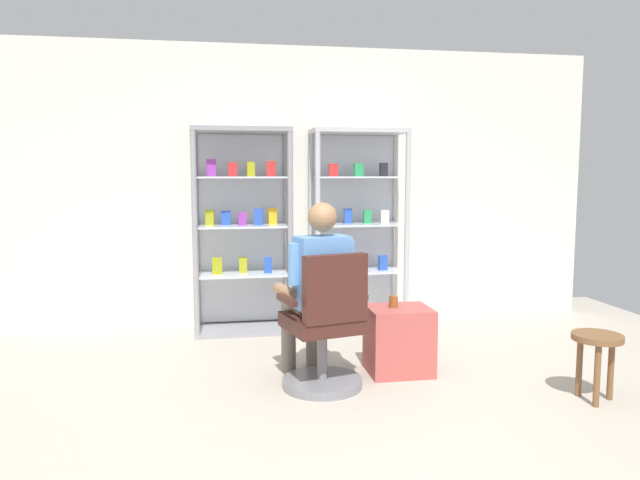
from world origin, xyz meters
TOP-DOWN VIEW (x-y plane):
  - ground_plane at (0.00, 0.00)m, footprint 7.20×7.20m
  - back_wall at (0.00, 3.00)m, footprint 6.00×0.10m
  - display_cabinet_left at (-0.55, 2.76)m, footprint 0.90×0.45m
  - display_cabinet_right at (0.55, 2.76)m, footprint 0.90×0.45m
  - office_chair at (-0.06, 1.08)m, footprint 0.62×0.59m
  - seated_shopkeeper at (-0.10, 1.24)m, footprint 0.55×0.62m
  - storage_crate at (0.54, 1.33)m, footprint 0.46×0.39m
  - tea_glass at (0.50, 1.35)m, footprint 0.07×0.07m
  - wooden_stool at (1.65, 0.58)m, footprint 0.32×0.32m

SIDE VIEW (x-z plane):
  - ground_plane at x=0.00m, z-range 0.00..0.00m
  - storage_crate at x=0.54m, z-range 0.00..0.50m
  - wooden_stool at x=1.65m, z-range 0.13..0.58m
  - office_chair at x=-0.06m, z-range -0.09..0.87m
  - tea_glass at x=0.50m, z-range 0.50..0.58m
  - seated_shopkeeper at x=-0.10m, z-range 0.07..1.36m
  - display_cabinet_right at x=0.55m, z-range 0.01..1.91m
  - display_cabinet_left at x=-0.55m, z-range 0.02..1.92m
  - back_wall at x=0.00m, z-range 0.00..2.70m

